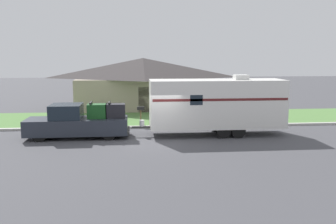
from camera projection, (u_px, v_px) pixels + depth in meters
name	position (u px, v px, depth m)	size (l,w,h in m)	color
ground_plane	(159.00, 141.00, 20.54)	(120.00, 120.00, 0.00)	#47474C
curb_strip	(155.00, 127.00, 24.21)	(80.00, 0.30, 0.14)	beige
lawn_strip	(152.00, 118.00, 27.81)	(80.00, 7.00, 0.03)	#568442
house_across_street	(143.00, 82.00, 33.63)	(12.30, 7.47, 4.41)	gray
pickup_truck	(78.00, 122.00, 21.26)	(5.80, 1.97, 2.03)	black
travel_trailer	(217.00, 104.00, 21.88)	(8.88, 2.28, 3.53)	black
mailbox	(141.00, 111.00, 24.63)	(0.48, 0.20, 1.31)	brown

